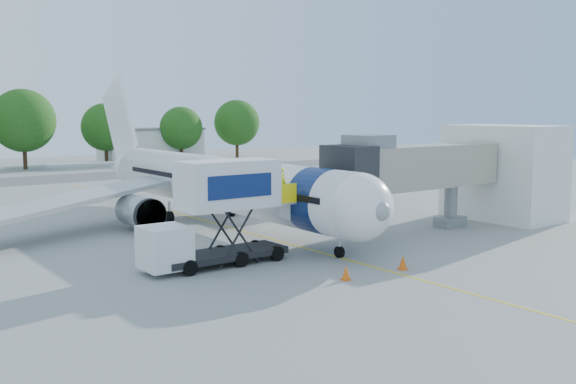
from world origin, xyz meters
TOP-DOWN VIEW (x-y plane):
  - ground at (0.00, 0.00)m, footprint 160.00×160.00m
  - guidance_line at (0.00, 0.00)m, footprint 0.15×70.00m
  - taxiway_strip at (0.00, 42.00)m, footprint 120.00×10.00m
  - aircraft at (0.00, 4.12)m, footprint 34.17×37.73m
  - jet_bridge at (7.99, -7.00)m, footprint 13.90×3.20m
  - terminal_stub at (18.50, -7.00)m, footprint 5.00×8.00m
  - catering_hiloader at (-6.26, -7.00)m, footprint 8.52×2.44m
  - ground_tug at (-0.69, -19.69)m, footprint 3.94×3.03m
  - safety_cone_a at (0.80, -13.49)m, footprint 0.47×0.47m
  - safety_cone_b at (-2.88, -13.25)m, footprint 0.44×0.44m
  - outbuilding_right at (22.00, 62.00)m, footprint 16.40×7.40m
  - tree_d at (0.92, 57.24)m, footprint 8.71×8.71m
  - tree_e at (13.38, 59.39)m, footprint 7.25×7.25m
  - tree_f at (25.38, 57.89)m, footprint 6.88×6.88m
  - tree_g at (36.29, 58.30)m, footprint 7.82×7.82m

SIDE VIEW (x-z plane):
  - ground at x=0.00m, z-range 0.00..0.00m
  - taxiway_strip at x=0.00m, z-range 0.00..0.01m
  - guidance_line at x=0.00m, z-range 0.00..0.01m
  - safety_cone_b at x=-2.88m, z-range -0.01..0.69m
  - safety_cone_a at x=0.80m, z-range -0.02..0.73m
  - ground_tug at x=-0.69m, z-range 0.03..1.44m
  - outbuilding_right at x=22.00m, z-range 0.01..5.31m
  - catering_hiloader at x=-6.26m, z-range 0.01..5.51m
  - aircraft at x=0.00m, z-range -2.73..8.62m
  - terminal_stub at x=18.50m, z-range 0.00..7.00m
  - jet_bridge at x=7.99m, z-range 1.04..7.64m
  - tree_f at x=25.38m, z-range 0.93..9.70m
  - tree_e at x=13.38m, z-range 0.99..10.24m
  - tree_g at x=36.29m, z-range 1.07..11.04m
  - tree_d at x=0.92m, z-range 1.19..12.29m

